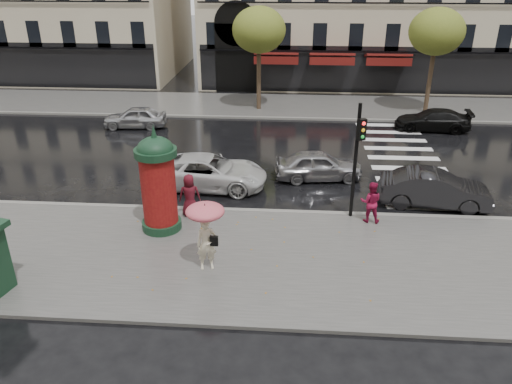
# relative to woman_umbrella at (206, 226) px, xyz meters

# --- Properties ---
(ground) EXTENTS (160.00, 160.00, 0.00)m
(ground) POSITION_rel_woman_umbrella_xyz_m (2.38, 1.21, -1.67)
(ground) COLOR black
(ground) RESTS_ON ground
(near_sidewalk) EXTENTS (90.00, 7.00, 0.12)m
(near_sidewalk) POSITION_rel_woman_umbrella_xyz_m (2.38, 0.71, -1.61)
(near_sidewalk) COLOR #474744
(near_sidewalk) RESTS_ON ground
(far_sidewalk) EXTENTS (90.00, 6.00, 0.12)m
(far_sidewalk) POSITION_rel_woman_umbrella_xyz_m (2.38, 20.21, -1.61)
(far_sidewalk) COLOR #474744
(far_sidewalk) RESTS_ON ground
(near_kerb) EXTENTS (90.00, 0.25, 0.14)m
(near_kerb) POSITION_rel_woman_umbrella_xyz_m (2.38, 4.21, -1.60)
(near_kerb) COLOR slate
(near_kerb) RESTS_ON ground
(far_kerb) EXTENTS (90.00, 0.25, 0.14)m
(far_kerb) POSITION_rel_woman_umbrella_xyz_m (2.38, 17.21, -1.60)
(far_kerb) COLOR slate
(far_kerb) RESTS_ON ground
(zebra_crossing) EXTENTS (3.60, 11.75, 0.01)m
(zebra_crossing) POSITION_rel_woman_umbrella_xyz_m (8.38, 10.81, -1.66)
(zebra_crossing) COLOR silver
(zebra_crossing) RESTS_ON ground
(tree_far_left) EXTENTS (3.40, 3.40, 6.64)m
(tree_far_left) POSITION_rel_woman_umbrella_xyz_m (0.38, 19.21, 3.50)
(tree_far_left) COLOR #38281C
(tree_far_left) RESTS_ON ground
(tree_far_right) EXTENTS (3.40, 3.40, 6.64)m
(tree_far_right) POSITION_rel_woman_umbrella_xyz_m (11.38, 19.21, 3.50)
(tree_far_right) COLOR #38281C
(tree_far_right) RESTS_ON ground
(woman_umbrella) EXTENTS (1.22, 1.22, 2.35)m
(woman_umbrella) POSITION_rel_woman_umbrella_xyz_m (0.00, 0.00, 0.00)
(woman_umbrella) COLOR #F6EACA
(woman_umbrella) RESTS_ON near_sidewalk
(woman_red) EXTENTS (0.86, 0.71, 1.62)m
(woman_red) POSITION_rel_woman_umbrella_xyz_m (5.66, 3.61, -0.74)
(woman_red) COLOR maroon
(woman_red) RESTS_ON near_sidewalk
(man_burgundy) EXTENTS (0.93, 0.70, 1.71)m
(man_burgundy) POSITION_rel_woman_umbrella_xyz_m (-1.25, 3.61, -0.70)
(man_burgundy) COLOR #4E0F19
(man_burgundy) RESTS_ON near_sidewalk
(morris_column) EXTENTS (1.50, 1.50, 4.02)m
(morris_column) POSITION_rel_woman_umbrella_xyz_m (-2.12, 2.51, 0.38)
(morris_column) COLOR #14331F
(morris_column) RESTS_ON near_sidewalk
(traffic_light) EXTENTS (0.34, 0.44, 4.50)m
(traffic_light) POSITION_rel_woman_umbrella_xyz_m (5.04, 3.93, 1.18)
(traffic_light) COLOR black
(traffic_light) RESTS_ON near_sidewalk
(car_silver) EXTENTS (4.16, 2.09, 1.36)m
(car_silver) POSITION_rel_woman_umbrella_xyz_m (3.89, 7.84, -0.99)
(car_silver) COLOR #98979C
(car_silver) RESTS_ON ground
(car_darkgrey) EXTENTS (4.59, 2.06, 1.46)m
(car_darkgrey) POSITION_rel_woman_umbrella_xyz_m (8.50, 5.41, -0.94)
(car_darkgrey) COLOR black
(car_darkgrey) RESTS_ON ground
(car_white) EXTENTS (5.31, 2.66, 1.44)m
(car_white) POSITION_rel_woman_umbrella_xyz_m (-1.02, 6.59, -0.95)
(car_white) COLOR silver
(car_white) RESTS_ON ground
(car_black) EXTENTS (4.45, 2.12, 1.25)m
(car_black) POSITION_rel_woman_umbrella_xyz_m (10.93, 15.63, -1.04)
(car_black) COLOR black
(car_black) RESTS_ON ground
(car_far_silver) EXTENTS (3.85, 1.81, 1.27)m
(car_far_silver) POSITION_rel_woman_umbrella_xyz_m (-6.78, 14.88, -1.03)
(car_far_silver) COLOR #A7A8AC
(car_far_silver) RESTS_ON ground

